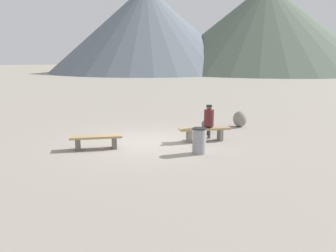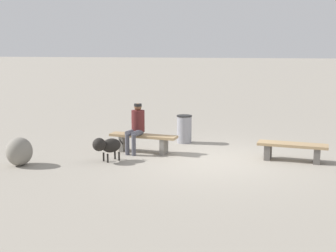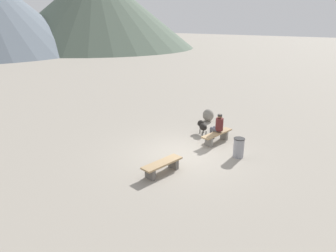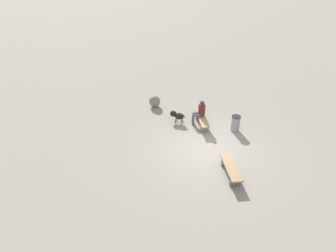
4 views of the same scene
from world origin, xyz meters
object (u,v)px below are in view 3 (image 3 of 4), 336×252
dog (202,126)px  bench_left (162,166)px  trash_bin (239,148)px  seated_person (218,126)px  boulder (208,115)px  bench_right (217,135)px

dog → bench_left: bearing=141.6°
bench_left → trash_bin: bearing=-20.6°
bench_left → seated_person: seated_person is taller
boulder → seated_person: bearing=-140.9°
bench_left → boulder: boulder is taller
bench_right → seated_person: size_ratio=1.42×
seated_person → trash_bin: (-0.98, -1.52, -0.35)m
bench_left → trash_bin: 3.34m
bench_right → trash_bin: trash_bin is taller
seated_person → dog: size_ratio=1.78×
trash_bin → bench_right: bearing=60.5°
boulder → bench_right: bearing=-141.9°
bench_right → trash_bin: 1.67m
seated_person → boulder: size_ratio=1.94×
trash_bin → seated_person: bearing=57.1°
seated_person → trash_bin: size_ratio=1.62×
bench_left → seated_person: 3.98m
trash_bin → boulder: 4.72m
bench_left → dog: (4.38, 1.06, 0.10)m
seated_person → dog: bearing=81.3°
bench_right → trash_bin: (-0.82, -1.45, 0.06)m
bench_left → trash_bin: trash_bin is taller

